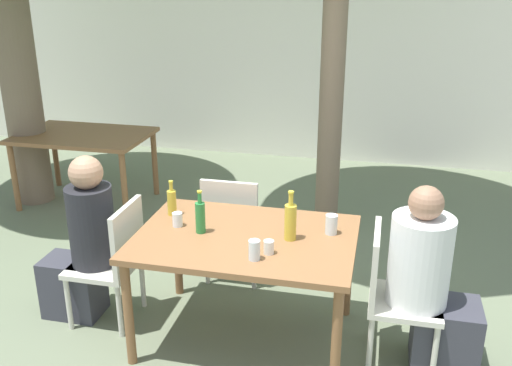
{
  "coord_description": "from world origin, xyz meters",
  "views": [
    {
      "loc": [
        0.81,
        -3.18,
        2.35
      ],
      "look_at": [
        0.0,
        0.3,
        1.01
      ],
      "focal_mm": 40.0,
      "sensor_mm": 36.0,
      "label": 1
    }
  ],
  "objects_px": {
    "patio_chair_1": "(391,289)",
    "drinking_glass_3": "(269,247)",
    "person_seated_1": "(430,288)",
    "drinking_glass_0": "(331,224)",
    "drinking_glass_2": "(254,250)",
    "patio_chair_2": "(233,223)",
    "oil_cruet_0": "(172,202)",
    "patio_chair_0": "(115,257)",
    "green_bottle_1": "(200,216)",
    "dining_table_back": "(84,142)",
    "drinking_glass_1": "(177,219)",
    "person_seated_0": "(83,247)",
    "oil_cruet_2": "(290,221)",
    "dining_table_front": "(245,247)"
  },
  "relations": [
    {
      "from": "drinking_glass_0",
      "to": "drinking_glass_2",
      "type": "height_order",
      "value": "drinking_glass_0"
    },
    {
      "from": "patio_chair_2",
      "to": "person_seated_1",
      "type": "height_order",
      "value": "person_seated_1"
    },
    {
      "from": "dining_table_front",
      "to": "green_bottle_1",
      "type": "xyz_separation_m",
      "value": [
        -0.29,
        -0.01,
        0.19
      ]
    },
    {
      "from": "patio_chair_1",
      "to": "green_bottle_1",
      "type": "xyz_separation_m",
      "value": [
        -1.23,
        -0.01,
        0.38
      ]
    },
    {
      "from": "person_seated_1",
      "to": "oil_cruet_2",
      "type": "height_order",
      "value": "person_seated_1"
    },
    {
      "from": "person_seated_1",
      "to": "green_bottle_1",
      "type": "xyz_separation_m",
      "value": [
        -1.45,
        -0.01,
        0.33
      ]
    },
    {
      "from": "patio_chair_0",
      "to": "drinking_glass_2",
      "type": "xyz_separation_m",
      "value": [
        1.06,
        -0.3,
        0.33
      ]
    },
    {
      "from": "dining_table_front",
      "to": "oil_cruet_2",
      "type": "distance_m",
      "value": 0.35
    },
    {
      "from": "drinking_glass_1",
      "to": "patio_chair_1",
      "type": "bearing_deg",
      "value": -1.75
    },
    {
      "from": "patio_chair_1",
      "to": "drinking_glass_0",
      "type": "xyz_separation_m",
      "value": [
        -0.4,
        0.16,
        0.33
      ]
    },
    {
      "from": "oil_cruet_2",
      "to": "drinking_glass_2",
      "type": "distance_m",
      "value": 0.36
    },
    {
      "from": "patio_chair_2",
      "to": "green_bottle_1",
      "type": "xyz_separation_m",
      "value": [
        -0.01,
        -0.74,
        0.38
      ]
    },
    {
      "from": "patio_chair_1",
      "to": "drinking_glass_3",
      "type": "relative_size",
      "value": 10.59
    },
    {
      "from": "person_seated_0",
      "to": "drinking_glass_0",
      "type": "height_order",
      "value": "person_seated_0"
    },
    {
      "from": "drinking_glass_0",
      "to": "patio_chair_2",
      "type": "bearing_deg",
      "value": 145.04
    },
    {
      "from": "patio_chair_2",
      "to": "oil_cruet_2",
      "type": "bearing_deg",
      "value": 128.72
    },
    {
      "from": "oil_cruet_0",
      "to": "drinking_glass_0",
      "type": "bearing_deg",
      "value": -2.76
    },
    {
      "from": "oil_cruet_2",
      "to": "drinking_glass_3",
      "type": "bearing_deg",
      "value": -112.62
    },
    {
      "from": "person_seated_1",
      "to": "drinking_glass_3",
      "type": "height_order",
      "value": "person_seated_1"
    },
    {
      "from": "dining_table_front",
      "to": "patio_chair_0",
      "type": "bearing_deg",
      "value": 180.0
    },
    {
      "from": "green_bottle_1",
      "to": "drinking_glass_0",
      "type": "height_order",
      "value": "green_bottle_1"
    },
    {
      "from": "dining_table_back",
      "to": "oil_cruet_2",
      "type": "relative_size",
      "value": 4.12
    },
    {
      "from": "patio_chair_0",
      "to": "drinking_glass_1",
      "type": "relative_size",
      "value": 9.42
    },
    {
      "from": "person_seated_0",
      "to": "green_bottle_1",
      "type": "height_order",
      "value": "person_seated_0"
    },
    {
      "from": "patio_chair_1",
      "to": "drinking_glass_3",
      "type": "distance_m",
      "value": 0.82
    },
    {
      "from": "green_bottle_1",
      "to": "oil_cruet_2",
      "type": "bearing_deg",
      "value": 2.98
    },
    {
      "from": "person_seated_1",
      "to": "drinking_glass_2",
      "type": "relative_size",
      "value": 9.74
    },
    {
      "from": "patio_chair_2",
      "to": "drinking_glass_3",
      "type": "bearing_deg",
      "value": 117.19
    },
    {
      "from": "green_bottle_1",
      "to": "person_seated_0",
      "type": "bearing_deg",
      "value": 179.08
    },
    {
      "from": "patio_chair_0",
      "to": "drinking_glass_0",
      "type": "xyz_separation_m",
      "value": [
        1.46,
        0.16,
        0.33
      ]
    },
    {
      "from": "oil_cruet_0",
      "to": "drinking_glass_3",
      "type": "height_order",
      "value": "oil_cruet_0"
    },
    {
      "from": "drinking_glass_0",
      "to": "drinking_glass_2",
      "type": "bearing_deg",
      "value": -131.48
    },
    {
      "from": "drinking_glass_3",
      "to": "dining_table_back",
      "type": "bearing_deg",
      "value": 138.21
    },
    {
      "from": "green_bottle_1",
      "to": "drinking_glass_2",
      "type": "xyz_separation_m",
      "value": [
        0.42,
        -0.28,
        -0.05
      ]
    },
    {
      "from": "person_seated_1",
      "to": "oil_cruet_2",
      "type": "bearing_deg",
      "value": 88.94
    },
    {
      "from": "drinking_glass_2",
      "to": "oil_cruet_0",
      "type": "bearing_deg",
      "value": 144.24
    },
    {
      "from": "dining_table_front",
      "to": "drinking_glass_0",
      "type": "bearing_deg",
      "value": 16.57
    },
    {
      "from": "patio_chair_2",
      "to": "drinking_glass_3",
      "type": "xyz_separation_m",
      "value": [
        0.48,
        -0.93,
        0.31
      ]
    },
    {
      "from": "dining_table_front",
      "to": "dining_table_back",
      "type": "relative_size",
      "value": 1.05
    },
    {
      "from": "patio_chair_0",
      "to": "drinking_glass_2",
      "type": "relative_size",
      "value": 7.23
    },
    {
      "from": "patio_chair_2",
      "to": "drinking_glass_3",
      "type": "height_order",
      "value": "patio_chair_2"
    },
    {
      "from": "patio_chair_0",
      "to": "oil_cruet_2",
      "type": "relative_size",
      "value": 2.73
    },
    {
      "from": "green_bottle_1",
      "to": "dining_table_front",
      "type": "bearing_deg",
      "value": 2.75
    },
    {
      "from": "patio_chair_0",
      "to": "oil_cruet_0",
      "type": "bearing_deg",
      "value": 120.41
    },
    {
      "from": "patio_chair_2",
      "to": "patio_chair_0",
      "type": "bearing_deg",
      "value": 47.94
    },
    {
      "from": "dining_table_back",
      "to": "green_bottle_1",
      "type": "relative_size",
      "value": 4.65
    },
    {
      "from": "patio_chair_2",
      "to": "oil_cruet_2",
      "type": "height_order",
      "value": "oil_cruet_2"
    },
    {
      "from": "drinking_glass_1",
      "to": "drinking_glass_3",
      "type": "distance_m",
      "value": 0.71
    },
    {
      "from": "dining_table_back",
      "to": "person_seated_1",
      "type": "bearing_deg",
      "value": -30.07
    },
    {
      "from": "patio_chair_2",
      "to": "oil_cruet_0",
      "type": "relative_size",
      "value": 3.54
    }
  ]
}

